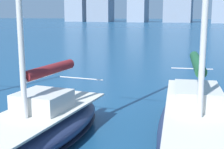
% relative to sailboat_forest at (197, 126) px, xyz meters
% --- Properties ---
extents(sailboat_forest, '(3.41, 9.38, 12.13)m').
position_rel_sailboat_forest_xyz_m(sailboat_forest, '(0.00, 0.00, 0.00)').
color(sailboat_forest, navy).
rests_on(sailboat_forest, ground).
extents(sailboat_maroon, '(2.70, 6.71, 11.77)m').
position_rel_sailboat_forest_xyz_m(sailboat_maroon, '(4.55, 1.26, -0.07)').
color(sailboat_maroon, navy).
rests_on(sailboat_maroon, ground).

